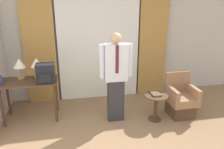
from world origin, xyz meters
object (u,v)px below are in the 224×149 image
Objects in this scene: backpack at (45,73)px; side_table at (156,103)px; bottle_near_edge at (1,81)px; armchair at (180,99)px; desk at (29,87)px; book at (156,94)px; person at (116,75)px; table_lamp_left at (19,64)px; table_lamp_right at (37,64)px.

backpack reaches higher than side_table.
bottle_near_edge is 0.20× the size of armchair.
desk is 6.16× the size of bottle_near_edge.
desk is at bearing 167.50° from book.
person is at bearing -7.70° from bottle_near_edge.
side_table is (2.52, -0.70, -0.72)m from table_lamp_left.
table_lamp_left is 1.11× the size of backpack.
armchair is (1.33, -0.05, -0.60)m from person.
person is 8.01× the size of book.
bottle_near_edge is at bearing -138.28° from table_lamp_left.
backpack is at bearing -59.21° from table_lamp_right.
book is at bearing -170.66° from armchair.
backpack reaches higher than armchair.
book is (2.02, -0.37, -0.43)m from backpack.
desk is 2.02× the size of side_table.
table_lamp_right is at bearing 162.39° from side_table.
backpack is 1.29m from person.
backpack is at bearing 169.48° from book.
table_lamp_right is at bearing 45.09° from desk.
desk is at bearing -134.91° from table_lamp_right.
person is at bearing -10.24° from backpack.
bottle_near_edge is 0.33× the size of side_table.
desk is at bearing 166.79° from person.
armchair is (2.78, -0.58, -0.74)m from table_lamp_right.
desk is 4.99× the size of book.
armchair is 4.05× the size of book.
person is at bearing -20.21° from table_lamp_right.
desk reaches higher than side_table.
person is (1.45, -0.53, -0.14)m from table_lamp_right.
table_lamp_left and table_lamp_right have the same top height.
desk is at bearing 12.65° from bottle_near_edge.
table_lamp_right is 0.69m from bottle_near_edge.
armchair is at bearing -10.71° from table_lamp_left.
bottle_near_edge reaches higher than side_table.
armchair is (2.93, -0.43, -0.33)m from desk.
backpack is at bearing 173.85° from armchair.
armchair is 0.58m from side_table.
bottle_near_edge is 0.10× the size of person.
desk is 2.44m from side_table.
bottle_near_edge is (-0.60, -0.26, -0.21)m from table_lamp_right.
book is at bearing -15.13° from table_lamp_left.
table_lamp_right is at bearing 120.79° from backpack.
table_lamp_right is 2.42m from side_table.
armchair is at bearing 9.34° from book.
table_lamp_right is 0.37m from backpack.
side_table is at bearing -12.39° from person.
armchair reaches higher than book.
bottle_near_edge reaches higher than book.
desk is 2.69× the size of table_lamp_left.
table_lamp_left reaches higher than bottle_near_edge.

